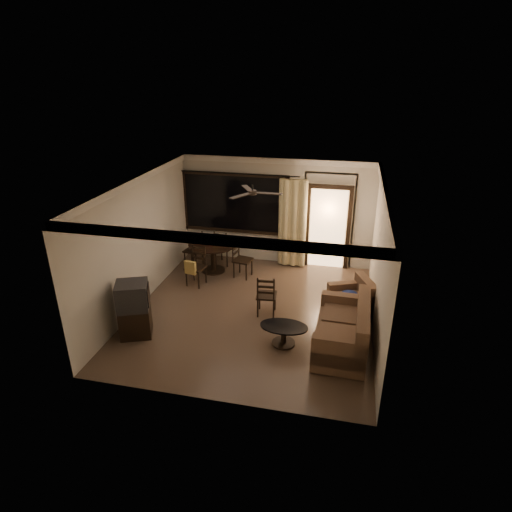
% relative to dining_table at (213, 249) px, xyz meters
% --- Properties ---
extents(ground, '(5.50, 5.50, 0.00)m').
position_rel_dining_table_xyz_m(ground, '(1.46, -1.80, -0.60)').
color(ground, '#7F6651').
rests_on(ground, ground).
extents(room_shell, '(5.50, 6.70, 5.50)m').
position_rel_dining_table_xyz_m(room_shell, '(2.06, -0.03, 1.23)').
color(room_shell, beige).
rests_on(room_shell, ground).
extents(dining_table, '(1.22, 1.22, 0.98)m').
position_rel_dining_table_xyz_m(dining_table, '(0.00, 0.00, 0.00)').
color(dining_table, black).
rests_on(dining_table, ground).
extents(dining_chair_west, '(0.49, 0.49, 0.95)m').
position_rel_dining_table_xyz_m(dining_chair_west, '(-0.58, 0.16, -0.32)').
color(dining_chair_west, black).
rests_on(dining_chair_west, ground).
extents(dining_chair_east, '(0.49, 0.49, 0.95)m').
position_rel_dining_table_xyz_m(dining_chair_east, '(0.82, -0.16, -0.32)').
color(dining_chair_east, black).
rests_on(dining_chair_east, ground).
extents(dining_chair_south, '(0.49, 0.54, 0.95)m').
position_rel_dining_table_xyz_m(dining_chair_south, '(-0.16, -0.84, -0.29)').
color(dining_chair_south, black).
rests_on(dining_chair_south, ground).
extents(dining_chair_north, '(0.49, 0.49, 0.95)m').
position_rel_dining_table_xyz_m(dining_chair_north, '(0.15, 0.49, -0.32)').
color(dining_chair_north, black).
rests_on(dining_chair_north, ground).
extents(tv_cabinet, '(0.74, 0.71, 1.13)m').
position_rel_dining_table_xyz_m(tv_cabinet, '(-0.59, -3.11, -0.03)').
color(tv_cabinet, black).
rests_on(tv_cabinet, ground).
extents(sofa, '(0.97, 1.77, 0.93)m').
position_rel_dining_table_xyz_m(sofa, '(3.42, -2.71, -0.23)').
color(sofa, '#41261E').
rests_on(sofa, ground).
extents(armchair, '(1.05, 1.05, 0.81)m').
position_rel_dining_table_xyz_m(armchair, '(3.55, -1.46, -0.27)').
color(armchair, '#41261E').
rests_on(armchair, ground).
extents(coffee_table, '(0.91, 0.55, 0.40)m').
position_rel_dining_table_xyz_m(coffee_table, '(2.29, -2.80, -0.33)').
color(coffee_table, black).
rests_on(coffee_table, ground).
extents(side_chair, '(0.45, 0.45, 0.94)m').
position_rel_dining_table_xyz_m(side_chair, '(1.76, -1.80, -0.32)').
color(side_chair, black).
rests_on(side_chair, ground).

